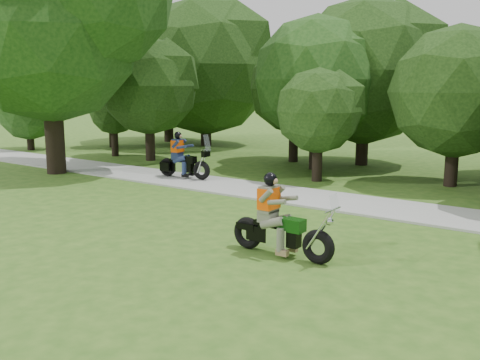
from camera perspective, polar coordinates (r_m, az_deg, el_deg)
The scene contains 6 objects.
ground at distance 8.64m, azimuth -13.61°, elevation -11.76°, with size 100.00×100.00×0.00m, color #315C1A.
walkway at distance 14.85m, azimuth 10.49°, elevation -2.28°, with size 60.00×2.20×0.06m, color #A1A19C.
tree_line at distance 20.15m, azimuth 23.85°, elevation 10.38°, with size 39.75×11.80×7.71m.
big_tree_west at distance 20.73m, azimuth -19.13°, elevation 16.75°, with size 8.64×6.56×9.96m.
chopper_motorcycle at distance 10.09m, azimuth 3.96°, elevation -4.83°, with size 2.19×0.58×1.57m.
touring_motorcycle at distance 18.19m, azimuth -6.31°, elevation 2.02°, with size 2.06×0.73×1.57m.
Camera 1 is at (6.18, -5.14, 3.18)m, focal length 40.00 mm.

